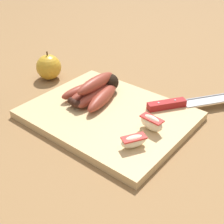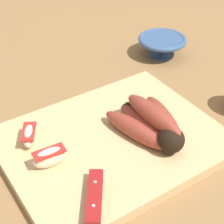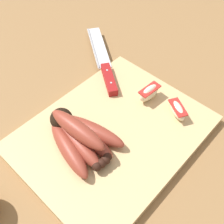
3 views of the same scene
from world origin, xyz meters
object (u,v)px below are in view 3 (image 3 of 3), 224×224
(chefs_knife, at_px, (105,67))
(banana_bunch, at_px, (79,136))
(apple_wedge_middle, at_px, (177,110))
(apple_wedge_near, at_px, (149,93))

(chefs_knife, bearing_deg, banana_bunch, 30.85)
(banana_bunch, bearing_deg, apple_wedge_middle, 152.54)
(banana_bunch, bearing_deg, apple_wedge_near, 171.79)
(chefs_knife, relative_size, apple_wedge_middle, 4.13)
(banana_bunch, xyz_separation_m, chefs_knife, (-0.20, -0.12, -0.02))
(chefs_knife, bearing_deg, apple_wedge_middle, 89.86)
(chefs_knife, distance_m, apple_wedge_middle, 0.22)
(banana_bunch, height_order, apple_wedge_middle, banana_bunch)
(banana_bunch, relative_size, apple_wedge_middle, 2.70)
(banana_bunch, bearing_deg, chefs_knife, -149.15)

